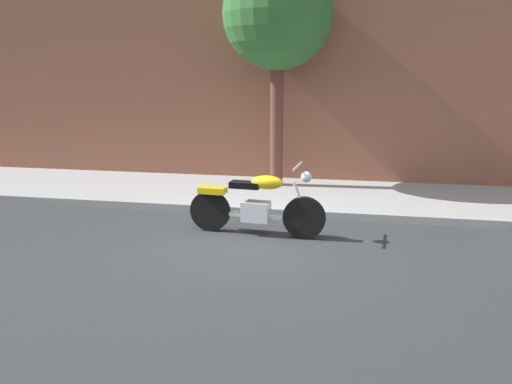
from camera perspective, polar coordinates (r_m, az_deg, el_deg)
name	(u,v)px	position (r m, az deg, el deg)	size (l,w,h in m)	color
ground_plane	(246,244)	(7.83, -1.14, -5.81)	(60.00, 60.00, 0.00)	#303335
sidewalk	(276,195)	(10.67, 2.31, -0.29)	(25.95, 2.90, 0.14)	#A1A1A1
motorcycle	(256,205)	(8.14, -0.01, -1.49)	(2.24, 0.70, 1.17)	black
street_tree	(278,16)	(11.12, 2.44, 19.07)	(2.30, 2.30, 4.89)	brown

